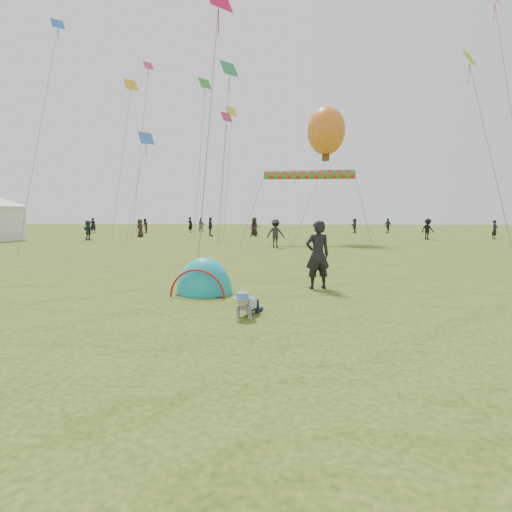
# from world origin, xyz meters

# --- Properties ---
(ground) EXTENTS (140.00, 140.00, 0.00)m
(ground) POSITION_xyz_m (0.00, 0.00, 0.00)
(ground) COLOR #233D11
(crawling_toddler) EXTENTS (0.71, 0.85, 0.55)m
(crawling_toddler) POSITION_xyz_m (0.75, 0.58, 0.28)
(crawling_toddler) COLOR black
(crawling_toddler) RESTS_ON ground
(popup_tent) EXTENTS (1.67, 1.44, 1.96)m
(popup_tent) POSITION_xyz_m (-0.63, 2.85, 0.00)
(popup_tent) COLOR teal
(popup_tent) RESTS_ON ground
(standing_adult) EXTENTS (0.81, 0.64, 1.94)m
(standing_adult) POSITION_xyz_m (2.44, 3.79, 0.97)
(standing_adult) COLOR black
(standing_adult) RESTS_ON ground
(crowd_person_0) EXTENTS (0.69, 0.65, 1.59)m
(crowd_person_0) POSITION_xyz_m (18.79, 27.11, 0.79)
(crowd_person_0) COLOR black
(crowd_person_0) RESTS_ON ground
(crowd_person_1) EXTENTS (0.92, 0.97, 1.58)m
(crowd_person_1) POSITION_xyz_m (-13.86, 34.82, 0.79)
(crowd_person_1) COLOR #3C2E2C
(crowd_person_1) RESTS_ON ground
(crowd_person_3) EXTENTS (1.23, 0.92, 1.70)m
(crowd_person_3) POSITION_xyz_m (13.02, 26.08, 0.85)
(crowd_person_3) COLOR black
(crowd_person_3) RESTS_ON ground
(crowd_person_4) EXTENTS (0.75, 0.92, 1.63)m
(crowd_person_4) POSITION_xyz_m (-11.69, 27.60, 0.81)
(crowd_person_4) COLOR #2D201E
(crowd_person_4) RESTS_ON ground
(crowd_person_5) EXTENTS (1.51, 1.13, 1.58)m
(crowd_person_5) POSITION_xyz_m (-14.38, 23.38, 0.79)
(crowd_person_5) COLOR #25363C
(crowd_person_5) RESTS_ON ground
(crowd_person_6) EXTENTS (0.75, 0.68, 1.73)m
(crowd_person_6) POSITION_xyz_m (-9.23, 36.36, 0.86)
(crowd_person_6) COLOR black
(crowd_person_6) RESTS_ON ground
(crowd_person_7) EXTENTS (0.95, 0.82, 1.68)m
(crowd_person_7) POSITION_xyz_m (-1.44, 29.11, 0.84)
(crowd_person_7) COLOR #382C27
(crowd_person_7) RESTS_ON ground
(crowd_person_8) EXTENTS (0.84, 1.01, 1.61)m
(crowd_person_8) POSITION_xyz_m (12.40, 36.65, 0.81)
(crowd_person_8) COLOR #212F40
(crowd_person_8) RESTS_ON ground
(crowd_person_9) EXTENTS (1.23, 0.83, 1.77)m
(crowd_person_9) POSITION_xyz_m (0.84, 17.58, 0.89)
(crowd_person_9) COLOR #222329
(crowd_person_9) RESTS_ON ground
(crowd_person_10) EXTENTS (1.01, 1.01, 1.77)m
(crowd_person_10) POSITION_xyz_m (-1.64, 31.44, 0.88)
(crowd_person_10) COLOR black
(crowd_person_10) RESTS_ON ground
(crowd_person_11) EXTENTS (0.57, 1.51, 1.59)m
(crowd_person_11) POSITION_xyz_m (8.92, 36.95, 0.80)
(crowd_person_11) COLOR #232D36
(crowd_person_11) RESTS_ON ground
(crowd_person_12) EXTENTS (0.71, 0.65, 1.64)m
(crowd_person_12) POSITION_xyz_m (-19.64, 34.62, 0.82)
(crowd_person_12) COLOR black
(crowd_person_12) RESTS_ON ground
(crowd_person_13) EXTENTS (0.96, 0.85, 1.64)m
(crowd_person_13) POSITION_xyz_m (-8.18, 37.37, 0.82)
(crowd_person_13) COLOR #44332E
(crowd_person_13) RESTS_ON ground
(crowd_person_14) EXTENTS (0.47, 1.05, 1.77)m
(crowd_person_14) POSITION_xyz_m (-5.67, 29.69, 0.88)
(crowd_person_14) COLOR #1E2A39
(crowd_person_14) RESTS_ON ground
(balloon_kite) EXTENTS (2.78, 2.78, 3.89)m
(balloon_kite) POSITION_xyz_m (4.37, 22.90, 7.97)
(balloon_kite) COLOR #F7C104
(rainbow_tube_kite) EXTENTS (6.29, 0.64, 0.64)m
(rainbow_tube_kite) POSITION_xyz_m (3.07, 20.93, 4.83)
(rainbow_tube_kite) COLOR red
(diamond_kite_0) EXTENTS (0.94, 0.94, 0.77)m
(diamond_kite_0) POSITION_xyz_m (-3.42, 25.48, 9.91)
(diamond_kite_0) COLOR #CE2258
(diamond_kite_2) EXTENTS (1.10, 1.10, 0.90)m
(diamond_kite_2) POSITION_xyz_m (-3.59, 29.52, 11.34)
(diamond_kite_2) COLOR #C7D22A
(diamond_kite_3) EXTENTS (1.35, 1.35, 1.10)m
(diamond_kite_3) POSITION_xyz_m (-2.67, 21.97, 12.43)
(diamond_kite_3) COLOR #298C4D
(diamond_kite_4) EXTENTS (1.26, 1.26, 1.03)m
(diamond_kite_4) POSITION_xyz_m (-9.93, 24.90, 8.22)
(diamond_kite_4) COLOR #3376DE
(diamond_kite_5) EXTENTS (0.89, 0.89, 0.73)m
(diamond_kite_5) POSITION_xyz_m (-10.79, 28.38, 15.12)
(diamond_kite_5) COLOR #DB3E64
(diamond_kite_7) EXTENTS (1.23, 1.23, 1.01)m
(diamond_kite_7) POSITION_xyz_m (-12.23, 27.86, 13.36)
(diamond_kite_7) COLOR gold
(diamond_kite_8) EXTENTS (0.94, 0.94, 0.77)m
(diamond_kite_8) POSITION_xyz_m (9.94, 12.49, 9.28)
(diamond_kite_8) COLOR #AFDD0D
(diamond_kite_9) EXTENTS (1.18, 1.18, 0.96)m
(diamond_kite_9) POSITION_xyz_m (-5.78, 28.56, 13.53)
(diamond_kite_9) COLOR green
(diamond_kite_10) EXTENTS (0.79, 0.79, 0.64)m
(diamond_kite_10) POSITION_xyz_m (-12.74, 17.53, 13.84)
(diamond_kite_10) COLOR blue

